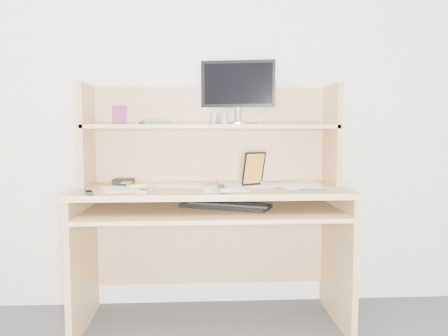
{
  "coord_description": "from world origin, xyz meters",
  "views": [
    {
      "loc": [
        -0.07,
        -0.82,
        1.04
      ],
      "look_at": [
        0.06,
        1.43,
        0.85
      ],
      "focal_mm": 35.0,
      "sensor_mm": 36.0,
      "label": 1
    }
  ],
  "objects": [
    {
      "name": "desk",
      "position": [
        0.0,
        1.56,
        0.69
      ],
      "size": [
        1.4,
        0.7,
        1.3
      ],
      "color": "tan",
      "rests_on": "floor"
    },
    {
      "name": "shelf_book",
      "position": [
        -0.32,
        1.66,
        1.09
      ],
      "size": [
        0.19,
        0.23,
        0.02
      ],
      "primitive_type": "cube",
      "rotation": [
        0.0,
        0.0,
        0.28
      ],
      "color": "#348244",
      "rests_on": "desk"
    },
    {
      "name": "chip_stack_d",
      "position": [
        0.08,
        1.62,
        1.11
      ],
      "size": [
        0.04,
        0.04,
        0.07
      ],
      "primitive_type": "cylinder",
      "rotation": [
        0.0,
        0.0,
        0.09
      ],
      "color": "white",
      "rests_on": "desk"
    },
    {
      "name": "game_case",
      "position": [
        0.22,
        1.49,
        0.85
      ],
      "size": [
        0.12,
        0.08,
        0.18
      ],
      "primitive_type": "cube",
      "rotation": [
        0.0,
        0.0,
        0.51
      ],
      "color": "black",
      "rests_on": "paper_clutter"
    },
    {
      "name": "card_box",
      "position": [
        -0.5,
        1.6,
        1.13
      ],
      "size": [
        0.08,
        0.05,
        0.1
      ],
      "primitive_type": "cube",
      "rotation": [
        0.0,
        0.0,
        0.33
      ],
      "color": "#AA1630",
      "rests_on": "desk"
    },
    {
      "name": "blue_pen",
      "position": [
        0.49,
        1.27,
        0.76
      ],
      "size": [
        0.14,
        0.01,
        0.01
      ],
      "primitive_type": "cylinder",
      "rotation": [
        1.57,
        0.0,
        1.6
      ],
      "color": "#1A38C5",
      "rests_on": "paper_clutter"
    },
    {
      "name": "digital_camera",
      "position": [
        0.23,
        1.54,
        0.78
      ],
      "size": [
        0.09,
        0.04,
        0.05
      ],
      "primitive_type": "cube",
      "rotation": [
        0.0,
        0.0,
        0.05
      ],
      "color": "#B7B7B9",
      "rests_on": "paper_clutter"
    },
    {
      "name": "monitor",
      "position": [
        0.16,
        1.72,
        1.28
      ],
      "size": [
        0.43,
        0.21,
        0.37
      ],
      "rotation": [
        0.0,
        0.0,
        -0.2
      ],
      "color": "#9C9BA0",
      "rests_on": "desk"
    },
    {
      "name": "keyboard",
      "position": [
        0.07,
        1.41,
        0.67
      ],
      "size": [
        0.48,
        0.34,
        0.03
      ],
      "rotation": [
        0.0,
        0.0,
        -0.43
      ],
      "color": "black",
      "rests_on": "desk"
    },
    {
      "name": "chip_stack_c",
      "position": [
        0.07,
        1.58,
        1.11
      ],
      "size": [
        0.05,
        0.05,
        0.05
      ],
      "primitive_type": "cylinder",
      "rotation": [
        0.0,
        0.0,
        0.09
      ],
      "color": "black",
      "rests_on": "desk"
    },
    {
      "name": "paper_clutter",
      "position": [
        0.0,
        1.48,
        0.75
      ],
      "size": [
        1.32,
        0.54,
        0.01
      ],
      "primitive_type": "cube",
      "color": "white",
      "rests_on": "desk"
    },
    {
      "name": "flip_phone",
      "position": [
        -0.32,
        1.22,
        0.77
      ],
      "size": [
        0.06,
        0.09,
        0.02
      ],
      "primitive_type": "cube",
      "rotation": [
        0.0,
        0.0,
        -0.22
      ],
      "color": "silver",
      "rests_on": "paper_clutter"
    },
    {
      "name": "chip_stack_b",
      "position": [
        0.02,
        1.64,
        1.11
      ],
      "size": [
        0.05,
        0.05,
        0.06
      ],
      "primitive_type": "cylinder",
      "rotation": [
        0.0,
        0.0,
        -0.18
      ],
      "color": "white",
      "rests_on": "desk"
    },
    {
      "name": "tv_remote",
      "position": [
        0.04,
        1.3,
        0.76
      ],
      "size": [
        0.09,
        0.18,
        0.02
      ],
      "primitive_type": "cube",
      "rotation": [
        0.0,
        0.0,
        0.23
      ],
      "color": "#A3A29D",
      "rests_on": "paper_clutter"
    },
    {
      "name": "back_wall",
      "position": [
        0.0,
        1.8,
        1.25
      ],
      "size": [
        3.6,
        0.04,
        2.5
      ],
      "primitive_type": "cube",
      "color": "beige",
      "rests_on": "floor"
    },
    {
      "name": "stapler",
      "position": [
        -0.59,
        1.24,
        0.77
      ],
      "size": [
        0.07,
        0.12,
        0.04
      ],
      "primitive_type": "cube",
      "rotation": [
        0.0,
        0.0,
        0.32
      ],
      "color": "black",
      "rests_on": "paper_clutter"
    },
    {
      "name": "chip_stack_a",
      "position": [
        0.04,
        1.68,
        1.11
      ],
      "size": [
        0.05,
        0.05,
        0.06
      ],
      "primitive_type": "cylinder",
      "rotation": [
        0.0,
        0.0,
        -0.14
      ],
      "color": "black",
      "rests_on": "desk"
    },
    {
      "name": "sticky_note_pad",
      "position": [
        -0.41,
        1.54,
        0.76
      ],
      "size": [
        0.11,
        0.11,
        0.01
      ],
      "primitive_type": "cube",
      "rotation": [
        0.0,
        0.0,
        0.48
      ],
      "color": "yellow",
      "rests_on": "desk"
    },
    {
      "name": "wallet",
      "position": [
        -0.48,
        1.59,
        0.77
      ],
      "size": [
        0.11,
        0.09,
        0.03
      ],
      "primitive_type": "cube",
      "rotation": [
        0.0,
        0.0,
        -0.04
      ],
      "color": "black",
      "rests_on": "paper_clutter"
    }
  ]
}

